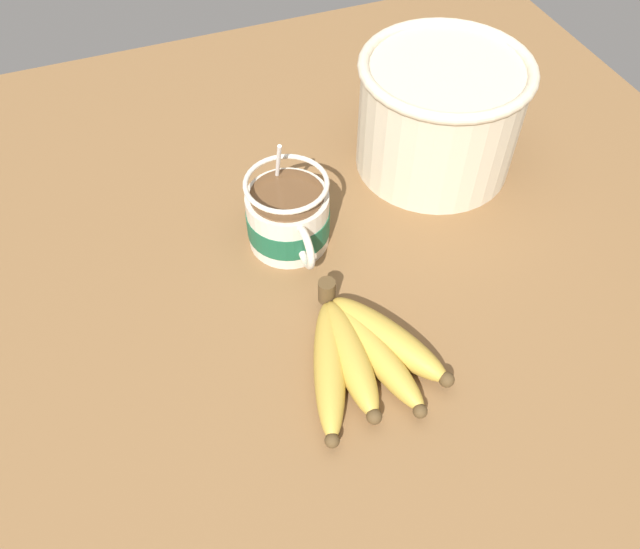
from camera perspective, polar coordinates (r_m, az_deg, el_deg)
The scene contains 4 objects.
table at distance 76.25cm, azimuth 1.26°, elevation -1.37°, with size 118.97×118.97×3.66cm.
coffee_mug at distance 76.21cm, azimuth -2.91°, elevation 5.25°, with size 14.48×10.23×13.64cm.
banana_bunch at distance 66.96cm, azimuth 3.79°, elevation -7.13°, with size 18.47×16.65×4.15cm.
woven_basket at distance 86.12cm, azimuth 10.86°, elevation 14.29°, with size 22.29×22.29×15.82cm.
Camera 1 is at (43.05, -18.14, 62.10)cm, focal length 35.00 mm.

